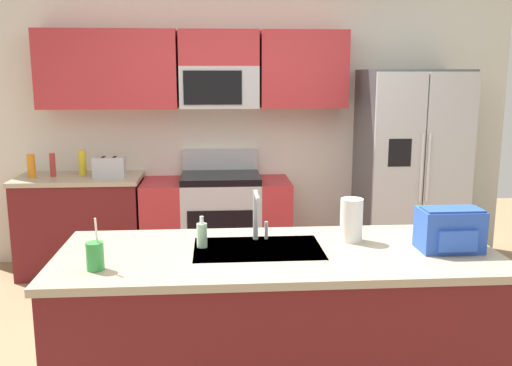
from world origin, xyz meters
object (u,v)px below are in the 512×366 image
Objects in this scene: pepper_mill at (53,165)px; soap_dispenser at (202,235)px; refrigerator at (409,171)px; range_oven at (217,222)px; sink_faucet at (257,211)px; toaster at (109,167)px; bottle_yellow at (82,163)px; bottle_orange at (31,166)px; drink_cup_green at (95,256)px; paper_towel_roll at (351,220)px; backpack at (450,229)px.

pepper_mill is 2.60m from soap_dispenser.
refrigerator reaches higher than soap_dispenser.
sink_faucet reaches higher than range_oven.
toaster is 0.51m from pepper_mill.
sink_faucet is at bearing -56.31° from bottle_yellow.
sink_faucet is 1.66× the size of soap_dispenser.
bottle_orange is at bearing 125.80° from soap_dispenser.
toaster is at bearing 112.14° from soap_dispenser.
soap_dispenser is (1.56, -2.17, -0.04)m from bottle_orange.
drink_cup_green is 1.06× the size of paper_towel_roll.
bottle_orange is at bearing -170.80° from pepper_mill.
refrigerator is at bearing 45.81° from drink_cup_green.
refrigerator reaches higher than toaster.
toaster is at bearing 179.60° from refrigerator.
pepper_mill is (-1.47, -0.00, 0.56)m from range_oven.
backpack is at bearing -46.63° from toaster.
backpack is (-0.58, -2.28, 0.09)m from refrigerator.
sink_faucet is (-1.58, -2.03, 0.14)m from refrigerator.
drink_cup_green is (1.07, -2.49, -0.04)m from bottle_orange.
toaster is 0.29m from bottle_yellow.
toaster is 1.34× the size of bottle_orange.
pepper_mill is 0.83× the size of drink_cup_green.
pepper_mill reaches higher than toaster.
bottle_orange is (-1.65, -0.03, 0.56)m from range_oven.
backpack is at bearing -44.69° from bottle_yellow.
range_oven is 1.86m from refrigerator.
soap_dispenser is at bearing -176.26° from paper_towel_roll.
bottle_orange is 0.87× the size of paper_towel_roll.
bottle_yellow is at bearing 13.35° from pepper_mill.
pepper_mill is at bearing 138.80° from backpack.
bottle_yellow is 2.95m from paper_towel_roll.
drink_cup_green is (0.64, -2.57, -0.05)m from bottle_yellow.
toaster is at bearing 119.86° from sink_faucet.
bottle_orange is 2.79m from sink_faucet.
pepper_mill is at bearing 128.80° from sink_faucet.
paper_towel_roll is at bearing -44.16° from pepper_mill.
sink_faucet reaches higher than bottle_orange.
bottle_yellow is (-1.22, 0.06, 0.57)m from range_oven.
bottle_yellow is 0.44m from bottle_orange.
bottle_yellow is 0.96× the size of paper_towel_roll.
refrigerator is 5.78× the size of backpack.
sink_faucet is 0.52m from paper_towel_roll.
bottle_yellow is at bearing 177.35° from range_oven.
range_oven is at bearing 77.02° from drink_cup_green.
paper_towel_roll is (1.70, -2.09, 0.03)m from toaster.
pepper_mill is at bearing -166.65° from bottle_yellow.
bottle_yellow is at bearing 116.72° from soap_dispenser.
soap_dispenser is 1.31m from backpack.
pepper_mill is (-0.51, 0.05, 0.02)m from toaster.
pepper_mill is at bearing 122.22° from soap_dispenser.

